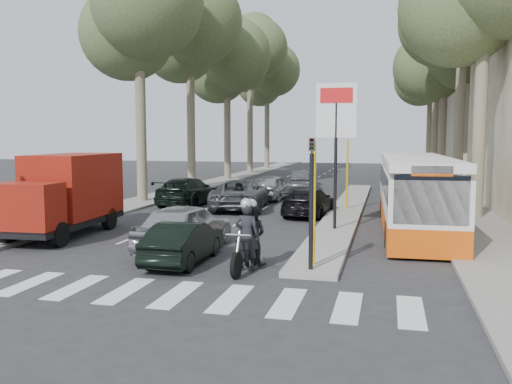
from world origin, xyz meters
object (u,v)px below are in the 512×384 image
Objects in this scene: silver_hatchback at (185,226)px; city_bus at (415,192)px; dark_hatchback at (184,242)px; red_truck at (66,193)px; motorcycle at (249,237)px.

city_bus is (7.30, 5.54, 0.75)m from silver_hatchback.
silver_hatchback is 0.41× the size of city_bus.
red_truck is at bearing -27.94° from dark_hatchback.
motorcycle is (2.01, -0.29, 0.30)m from dark_hatchback.
motorcycle reaches higher than dark_hatchback.
motorcycle is at bearing 148.42° from silver_hatchback.
dark_hatchback is (0.60, -1.60, -0.17)m from silver_hatchback.
silver_hatchback is 0.80× the size of red_truck.
city_bus is 4.72× the size of motorcycle.
red_truck is (-5.81, 3.10, 0.97)m from dark_hatchback.
dark_hatchback is 6.65m from red_truck.
silver_hatchback is 1.94× the size of motorcycle.
silver_hatchback is at bearing -18.28° from red_truck.
city_bus is at bearing 61.20° from motorcycle.
motorcycle is at bearing -124.19° from city_bus.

